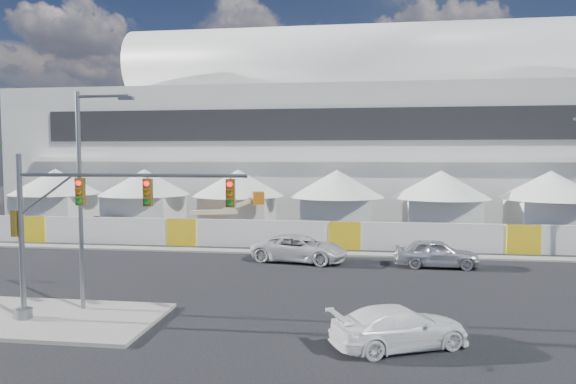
# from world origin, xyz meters

# --- Properties ---
(ground) EXTENTS (160.00, 160.00, 0.00)m
(ground) POSITION_xyz_m (0.00, 0.00, 0.00)
(ground) COLOR black
(ground) RESTS_ON ground
(median_island) EXTENTS (10.00, 5.00, 0.15)m
(median_island) POSITION_xyz_m (-6.00, -3.00, 0.07)
(median_island) COLOR gray
(median_island) RESTS_ON ground
(far_curb) EXTENTS (80.00, 1.20, 0.12)m
(far_curb) POSITION_xyz_m (20.00, 12.50, 0.06)
(far_curb) COLOR gray
(far_curb) RESTS_ON ground
(stadium) EXTENTS (80.00, 24.80, 21.98)m
(stadium) POSITION_xyz_m (8.71, 41.50, 9.45)
(stadium) COLOR silver
(stadium) RESTS_ON ground
(tent_row) EXTENTS (53.40, 8.40, 5.40)m
(tent_row) POSITION_xyz_m (0.50, 24.00, 3.15)
(tent_row) COLOR white
(tent_row) RESTS_ON ground
(hoarding_fence) EXTENTS (70.00, 0.25, 2.00)m
(hoarding_fence) POSITION_xyz_m (6.00, 14.50, 1.00)
(hoarding_fence) COLOR white
(hoarding_fence) RESTS_ON ground
(sedan_silver) EXTENTS (1.98, 4.92, 1.67)m
(sedan_silver) POSITION_xyz_m (11.55, 9.44, 0.84)
(sedan_silver) COLOR silver
(sedan_silver) RESTS_ON ground
(pickup_curb) EXTENTS (3.76, 6.36, 1.66)m
(pickup_curb) POSITION_xyz_m (3.26, 9.98, 0.83)
(pickup_curb) COLOR silver
(pickup_curb) RESTS_ON ground
(pickup_near) EXTENTS (3.87, 5.29, 1.42)m
(pickup_near) POSITION_xyz_m (8.36, -4.03, 0.71)
(pickup_near) COLOR white
(pickup_near) RESTS_ON ground
(lot_car_a) EXTENTS (2.38, 4.11, 1.28)m
(lot_car_a) POSITION_xyz_m (19.39, 19.34, 0.64)
(lot_car_a) COLOR silver
(lot_car_a) RESTS_ON ground
(lot_car_b) EXTENTS (3.45, 4.69, 1.49)m
(lot_car_b) POSITION_xyz_m (22.22, 17.90, 0.74)
(lot_car_b) COLOR black
(lot_car_b) RESTS_ON ground
(lot_car_c) EXTENTS (2.78, 5.23, 1.44)m
(lot_car_c) POSITION_xyz_m (-13.42, 19.91, 0.72)
(lot_car_c) COLOR #BABABF
(lot_car_c) RESTS_ON ground
(traffic_mast) EXTENTS (9.48, 0.64, 6.57)m
(traffic_mast) POSITION_xyz_m (-4.15, -3.32, 3.87)
(traffic_mast) COLOR slate
(traffic_mast) RESTS_ON median_island
(streetlight_median) EXTENTS (2.53, 0.25, 9.14)m
(streetlight_median) POSITION_xyz_m (-4.43, -1.74, 5.40)
(streetlight_median) COLOR gray
(streetlight_median) RESTS_ON median_island
(boom_lift) EXTENTS (7.47, 2.69, 3.67)m
(boom_lift) POSITION_xyz_m (-5.31, 18.43, 0.99)
(boom_lift) COLOR #C16212
(boom_lift) RESTS_ON ground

